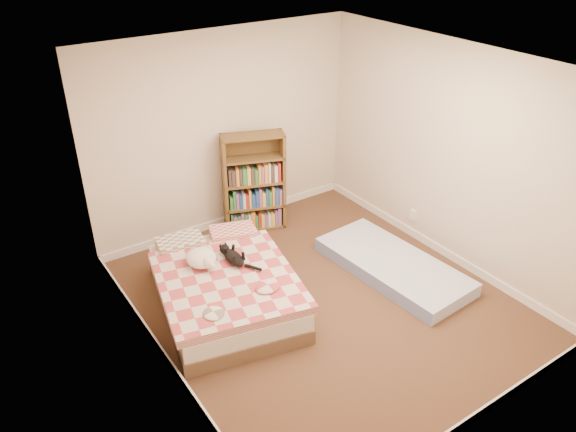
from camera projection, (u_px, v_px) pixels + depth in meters
room at (324, 201)px, 5.41m from camera, size 3.51×4.01×2.51m
bed at (223, 286)px, 5.84m from camera, size 1.64×2.05×0.49m
bookshelf at (253, 193)px, 7.10m from camera, size 0.86×0.52×1.29m
floor_mattress at (393, 266)px, 6.41m from camera, size 0.93×1.85×0.16m
black_cat at (233, 256)px, 5.84m from camera, size 0.19×0.57×0.13m
white_dog at (203, 258)px, 5.76m from camera, size 0.45×0.45×0.17m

